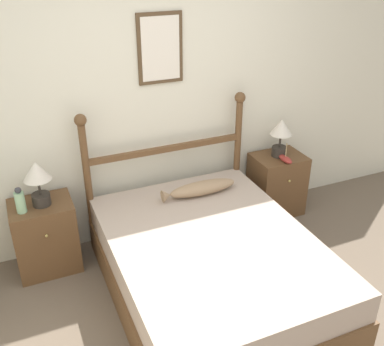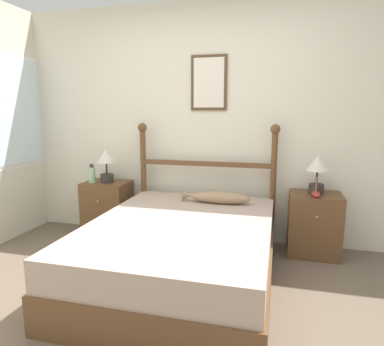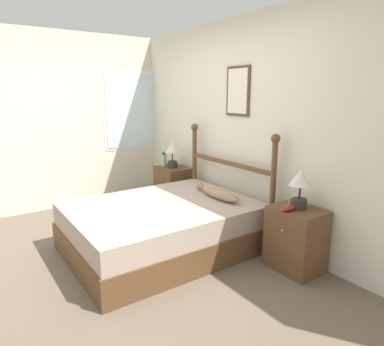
{
  "view_description": "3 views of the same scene",
  "coord_description": "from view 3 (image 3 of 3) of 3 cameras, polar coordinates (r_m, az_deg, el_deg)",
  "views": [
    {
      "loc": [
        -1.21,
        -1.81,
        2.5
      ],
      "look_at": [
        0.05,
        1.1,
        0.84
      ],
      "focal_mm": 42.0,
      "sensor_mm": 36.0,
      "label": 1
    },
    {
      "loc": [
        0.77,
        -1.96,
        1.42
      ],
      "look_at": [
        0.01,
        1.01,
        0.86
      ],
      "focal_mm": 32.0,
      "sensor_mm": 36.0,
      "label": 2
    },
    {
      "loc": [
        3.08,
        -1.11,
        1.7
      ],
      "look_at": [
        -0.08,
        1.11,
        0.78
      ],
      "focal_mm": 32.0,
      "sensor_mm": 36.0,
      "label": 3
    }
  ],
  "objects": [
    {
      "name": "bottle",
      "position": [
        5.11,
        -4.71,
        2.22
      ],
      "size": [
        0.08,
        0.08,
        0.22
      ],
      "color": "#99C699",
      "rests_on": "nightstand_left"
    },
    {
      "name": "wall_left",
      "position": [
        5.35,
        -22.81,
        7.77
      ],
      "size": [
        0.08,
        6.4,
        2.55
      ],
      "color": "beige",
      "rests_on": "ground_plane"
    },
    {
      "name": "bed",
      "position": [
        3.81,
        -5.03,
        -8.95
      ],
      "size": [
        1.49,
        1.95,
        0.52
      ],
      "color": "brown",
      "rests_on": "ground_plane"
    },
    {
      "name": "ground_plane",
      "position": [
        3.69,
        -13.89,
        -14.51
      ],
      "size": [
        16.0,
        16.0,
        0.0
      ],
      "primitive_type": "plane",
      "color": "brown"
    },
    {
      "name": "nightstand_left",
      "position": [
        5.12,
        -3.2,
        -2.43
      ],
      "size": [
        0.49,
        0.41,
        0.62
      ],
      "color": "brown",
      "rests_on": "ground_plane"
    },
    {
      "name": "table_lamp_right",
      "position": [
        3.35,
        17.62,
        -1.7
      ],
      "size": [
        0.21,
        0.21,
        0.38
      ],
      "color": "#2D2823",
      "rests_on": "nightstand_right"
    },
    {
      "name": "wall_back",
      "position": [
        4.21,
        7.7,
        7.45
      ],
      "size": [
        6.4,
        0.08,
        2.55
      ],
      "color": "beige",
      "rests_on": "ground_plane"
    },
    {
      "name": "model_boat",
      "position": [
        3.32,
        15.76,
        -5.6
      ],
      "size": [
        0.07,
        0.2,
        0.19
      ],
      "color": "maroon",
      "rests_on": "nightstand_right"
    },
    {
      "name": "table_lamp_left",
      "position": [
        4.98,
        -3.3,
        3.66
      ],
      "size": [
        0.21,
        0.21,
        0.38
      ],
      "color": "#2D2823",
      "rests_on": "nightstand_left"
    },
    {
      "name": "fish_pillow",
      "position": [
        3.9,
        4.42,
        -3.41
      ],
      "size": [
        0.68,
        0.16,
        0.12
      ],
      "color": "#997A5B",
      "rests_on": "bed"
    },
    {
      "name": "nightstand_right",
      "position": [
        3.52,
        16.91,
        -10.49
      ],
      "size": [
        0.49,
        0.41,
        0.62
      ],
      "color": "brown",
      "rests_on": "ground_plane"
    },
    {
      "name": "headboard",
      "position": [
        4.19,
        6.09,
        0.11
      ],
      "size": [
        1.53,
        0.1,
        1.29
      ],
      "color": "brown",
      "rests_on": "ground_plane"
    }
  ]
}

